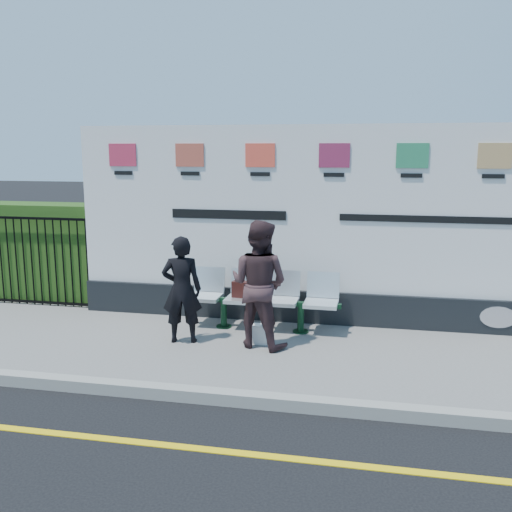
{
  "coord_description": "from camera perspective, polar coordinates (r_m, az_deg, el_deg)",
  "views": [
    {
      "loc": [
        1.06,
        -4.7,
        2.77
      ],
      "look_at": [
        -0.54,
        3.18,
        1.25
      ],
      "focal_mm": 40.0,
      "sensor_mm": 36.0,
      "label": 1
    }
  ],
  "objects": [
    {
      "name": "ground",
      "position": [
        5.56,
        -1.11,
        -19.2
      ],
      "size": [
        80.0,
        80.0,
        0.0
      ],
      "primitive_type": "plane",
      "color": "black"
    },
    {
      "name": "pavement",
      "position": [
        7.76,
        2.97,
        -9.73
      ],
      "size": [
        14.0,
        3.0,
        0.12
      ],
      "primitive_type": "cube",
      "color": "slate",
      "rests_on": "ground"
    },
    {
      "name": "kerb",
      "position": [
        6.39,
        0.91,
        -14.27
      ],
      "size": [
        14.0,
        0.18,
        0.14
      ],
      "primitive_type": "cube",
      "color": "gray",
      "rests_on": "ground"
    },
    {
      "name": "yellow_line",
      "position": [
        5.55,
        -1.11,
        -19.16
      ],
      "size": [
        14.0,
        0.1,
        0.01
      ],
      "primitive_type": "cube",
      "color": "yellow",
      "rests_on": "ground"
    },
    {
      "name": "billboard",
      "position": [
        8.67,
        7.66,
        1.66
      ],
      "size": [
        8.0,
        0.3,
        3.0
      ],
      "color": "black",
      "rests_on": "pavement"
    },
    {
      "name": "hedge",
      "position": [
        10.77,
        -20.26,
        0.42
      ],
      "size": [
        2.35,
        0.7,
        1.7
      ],
      "primitive_type": "cube",
      "color": "#284C16",
      "rests_on": "pavement"
    },
    {
      "name": "railing",
      "position": [
        10.41,
        -21.52,
        -0.45
      ],
      "size": [
        2.05,
        0.06,
        1.54
      ],
      "primitive_type": null,
      "color": "black",
      "rests_on": "pavement"
    },
    {
      "name": "bench",
      "position": [
        8.48,
        0.58,
        -5.82
      ],
      "size": [
        2.23,
        0.61,
        0.48
      ],
      "primitive_type": null,
      "rotation": [
        0.0,
        0.0,
        -0.01
      ],
      "color": "silver",
      "rests_on": "pavement"
    },
    {
      "name": "woman_left",
      "position": [
        7.89,
        -7.43,
        -3.35
      ],
      "size": [
        0.61,
        0.47,
        1.49
      ],
      "primitive_type": "imported",
      "rotation": [
        0.0,
        0.0,
        3.37
      ],
      "color": "black",
      "rests_on": "pavement"
    },
    {
      "name": "woman_right",
      "position": [
        7.65,
        0.3,
        -2.81
      ],
      "size": [
        0.99,
        0.87,
        1.72
      ],
      "primitive_type": "imported",
      "rotation": [
        0.0,
        0.0,
        2.84
      ],
      "color": "#3A2628",
      "rests_on": "pavement"
    },
    {
      "name": "handbag_brown",
      "position": [
        8.44,
        -1.36,
        -3.36
      ],
      "size": [
        0.32,
        0.16,
        0.24
      ],
      "primitive_type": "cube",
      "rotation": [
        0.0,
        0.0,
        -0.1
      ],
      "color": "black",
      "rests_on": "bench"
    },
    {
      "name": "carrier_bag_white",
      "position": [
        7.93,
        0.41,
        -7.8
      ],
      "size": [
        0.26,
        0.16,
        0.26
      ],
      "primitive_type": "cube",
      "color": "white",
      "rests_on": "pavement"
    }
  ]
}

